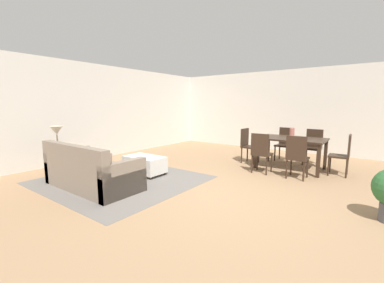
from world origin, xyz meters
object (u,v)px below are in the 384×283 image
Objects in this scene: table_lamp at (57,131)px; dining_chair_near_left at (261,151)px; couch at (91,172)px; dining_table at (291,142)px; ottoman_table at (145,164)px; dining_chair_far_left at (285,142)px; dining_chair_head_east at (344,153)px; vase_centerpiece at (292,133)px; book_on_ottoman at (148,157)px; dining_chair_near_right at (297,155)px; dining_chair_head_west at (248,143)px; side_table at (58,156)px; dining_chair_far_right at (313,145)px.

dining_chair_near_left is (3.47, 2.84, -0.46)m from table_lamp.
couch is 1.28× the size of dining_table.
dining_chair_far_left is (2.09, 3.33, 0.29)m from ottoman_table.
vase_centerpiece is at bearing -178.06° from dining_chair_head_east.
book_on_ottoman is at bearing 77.35° from couch.
dining_table is at bearing 113.29° from dining_chair_near_right.
vase_centerpiece reaches higher than dining_chair_far_left.
dining_chair_head_west is at bearing 179.30° from dining_table.
dining_chair_near_left is (-0.42, -0.83, -0.15)m from dining_table.
ottoman_table is at bearing 40.73° from side_table.
dining_chair_near_left is (3.47, 2.84, 0.07)m from side_table.
dining_chair_near_left and dining_chair_far_left have the same top height.
dining_chair_near_right is 3.96× the size of vase_centerpiece.
book_on_ottoman is (1.55, 1.18, -0.03)m from side_table.
dining_table is at bearing 46.85° from book_on_ottoman.
side_table reaches higher than book_on_ottoman.
table_lamp is 5.13m from dining_chair_near_right.
dining_chair_near_right and dining_chair_far_left have the same top height.
couch is at bearing -123.15° from dining_chair_far_right.
dining_chair_near_left and dining_chair_head_east have the same top height.
ottoman_table is at bearing -130.71° from dining_chair_far_right.
dining_chair_near_left is at bearing -150.24° from dining_chair_head_east.
book_on_ottoman is at bearing -12.58° from ottoman_table.
ottoman_table is 3.93× the size of vase_centerpiece.
vase_centerpiece is at bearing 43.33° from side_table.
vase_centerpiece is (2.62, 3.71, 0.58)m from couch.
side_table is at bearing -140.66° from dining_chair_near_left.
ottoman_table is 3.94m from dining_chair_far_left.
dining_chair_far_left is at bearing 52.37° from side_table.
side_table is 0.62× the size of dining_chair_near_right.
vase_centerpiece is (2.49, 2.47, 0.64)m from ottoman_table.
dining_chair_far_left and dining_chair_far_right have the same top height.
vase_centerpiece is (0.40, -0.86, 0.36)m from dining_chair_far_left.
ottoman_table is at bearing 40.73° from table_lamp.
dining_chair_near_left is 1.00× the size of dining_chair_far_left.
dining_chair_head_east is at bearing 36.35° from book_on_ottoman.
ottoman_table is 0.99× the size of dining_chair_head_west.
dining_chair_head_east is at bearing 34.91° from ottoman_table.
dining_chair_far_left is at bearing 176.66° from dining_chair_far_right.
vase_centerpiece is (1.13, -0.01, 0.36)m from dining_chair_head_west.
side_table is 1.95m from book_on_ottoman.
dining_chair_near_right is at bearing -66.26° from dining_chair_far_left.
ottoman_table is at bearing 84.04° from couch.
dining_chair_near_left is at bearing 40.90° from book_on_ottoman.
table_lamp is 2.03m from book_on_ottoman.
dining_table is at bearing 54.84° from couch.
table_lamp reaches higher than dining_chair_far_right.
dining_chair_head_west is (-0.73, -0.85, 0.00)m from dining_chair_far_left.
vase_centerpiece is at bearing 43.33° from table_lamp.
table_lamp is 2.26× the size of vase_centerpiece.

